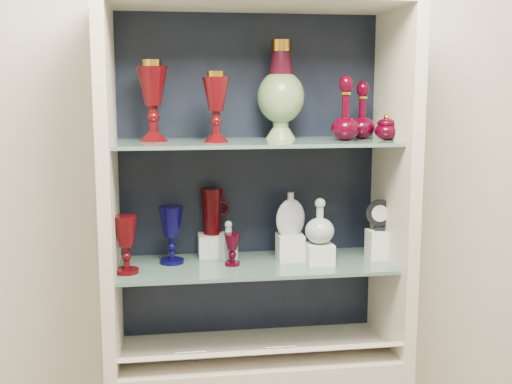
{
  "coord_description": "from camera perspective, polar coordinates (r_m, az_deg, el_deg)",
  "views": [
    {
      "loc": [
        -0.31,
        -0.56,
        1.64
      ],
      "look_at": [
        0.0,
        1.53,
        1.3
      ],
      "focal_mm": 45.0,
      "sensor_mm": 36.0,
      "label": 1
    }
  ],
  "objects": [
    {
      "name": "wall_back",
      "position": [
        2.34,
        -0.79,
        3.26
      ],
      "size": [
        3.5,
        0.02,
        2.8
      ],
      "primitive_type": "cube",
      "color": "beige",
      "rests_on": "ground"
    },
    {
      "name": "cabinet_back_panel",
      "position": [
        2.32,
        -0.69,
        1.35
      ],
      "size": [
        0.98,
        0.02,
        1.15
      ],
      "primitive_type": "cube",
      "color": "black",
      "rests_on": "cabinet_base"
    },
    {
      "name": "cabinet_side_left",
      "position": [
        2.12,
        -12.96,
        0.37
      ],
      "size": [
        0.04,
        0.4,
        1.15
      ],
      "primitive_type": "cube",
      "color": "beige",
      "rests_on": "cabinet_base"
    },
    {
      "name": "cabinet_side_right",
      "position": [
        2.25,
        12.16,
        0.91
      ],
      "size": [
        0.04,
        0.4,
        1.15
      ],
      "primitive_type": "cube",
      "color": "beige",
      "rests_on": "cabinet_base"
    },
    {
      "name": "cabinet_top_cap",
      "position": [
        2.13,
        0.0,
        16.71
      ],
      "size": [
        1.0,
        0.4,
        0.04
      ],
      "primitive_type": "cube",
      "color": "beige",
      "rests_on": "cabinet_side_left"
    },
    {
      "name": "shelf_lower",
      "position": [
        2.21,
        -0.08,
        -6.48
      ],
      "size": [
        0.92,
        0.34,
        0.01
      ],
      "primitive_type": "cube",
      "color": "slate",
      "rests_on": "cabinet_side_left"
    },
    {
      "name": "shelf_upper",
      "position": [
        2.14,
        -0.08,
        4.43
      ],
      "size": [
        0.92,
        0.34,
        0.01
      ],
      "primitive_type": "cube",
      "color": "slate",
      "rests_on": "cabinet_side_left"
    },
    {
      "name": "label_ledge",
      "position": [
        2.18,
        0.44,
        -14.1
      ],
      "size": [
        0.92,
        0.17,
        0.09
      ],
      "primitive_type": "cube",
      "rotation": [
        -0.44,
        0.0,
        0.0
      ],
      "color": "beige",
      "rests_on": "cabinet_base"
    },
    {
      "name": "label_card_0",
      "position": [
        2.15,
        -5.86,
        -14.02
      ],
      "size": [
        0.1,
        0.06,
        0.03
      ],
      "primitive_type": "cube",
      "rotation": [
        -0.44,
        0.0,
        0.0
      ],
      "color": "white",
      "rests_on": "label_ledge"
    },
    {
      "name": "label_card_1",
      "position": [
        2.18,
        2.05,
        -13.64
      ],
      "size": [
        0.1,
        0.06,
        0.03
      ],
      "primitive_type": "cube",
      "rotation": [
        -0.44,
        0.0,
        0.0
      ],
      "color": "white",
      "rests_on": "label_ledge"
    },
    {
      "name": "pedestal_lamp_left",
      "position": [
        2.13,
        -9.17,
        8.0
      ],
      "size": [
        0.11,
        0.11,
        0.26
      ],
      "primitive_type": null,
      "rotation": [
        0.0,
        0.0,
        0.11
      ],
      "color": "#4C070B",
      "rests_on": "shelf_upper"
    },
    {
      "name": "pedestal_lamp_right",
      "position": [
        2.07,
        -3.58,
        7.56
      ],
      "size": [
        0.1,
        0.1,
        0.23
      ],
      "primitive_type": null,
      "rotation": [
        0.0,
        0.0,
        0.22
      ],
      "color": "#4C070B",
      "rests_on": "shelf_upper"
    },
    {
      "name": "enamel_urn",
      "position": [
        2.2,
        2.23,
        9.05
      ],
      "size": [
        0.18,
        0.18,
        0.33
      ],
      "primitive_type": null,
      "rotation": [
        0.0,
        0.0,
        0.13
      ],
      "color": "#0F4D28",
      "rests_on": "shelf_upper"
    },
    {
      "name": "ruby_decanter_a",
      "position": [
        2.15,
        7.99,
        7.74
      ],
      "size": [
        0.12,
        0.12,
        0.24
      ],
      "primitive_type": null,
      "rotation": [
        0.0,
        0.0,
        -0.44
      ],
      "color": "#440011",
      "rests_on": "shelf_upper"
    },
    {
      "name": "ruby_decanter_b",
      "position": [
        2.24,
        9.43,
        7.34
      ],
      "size": [
        0.11,
        0.11,
        0.21
      ],
      "primitive_type": null,
      "rotation": [
        0.0,
        0.0,
        -0.32
      ],
      "color": "#440011",
      "rests_on": "shelf_upper"
    },
    {
      "name": "lidded_bowl",
      "position": [
        2.2,
        11.51,
        5.69
      ],
      "size": [
        0.09,
        0.09,
        0.09
      ],
      "primitive_type": null,
      "rotation": [
        0.0,
        0.0,
        0.14
      ],
      "color": "#440011",
      "rests_on": "shelf_upper"
    },
    {
      "name": "cobalt_goblet",
      "position": [
        2.21,
        -7.53,
        -3.81
      ],
      "size": [
        0.09,
        0.09,
        0.2
      ],
      "primitive_type": null,
      "rotation": [
        0.0,
        0.0,
        -0.13
      ],
      "color": "#070344",
      "rests_on": "shelf_lower"
    },
    {
      "name": "ruby_goblet_tall",
      "position": [
        2.11,
        -11.48,
        -4.61
      ],
      "size": [
        0.1,
        0.1,
        0.19
      ],
      "primitive_type": null,
      "rotation": [
        0.0,
        0.0,
        0.39
      ],
      "color": "#4C070B",
      "rests_on": "shelf_lower"
    },
    {
      "name": "ruby_goblet_small",
      "position": [
        2.17,
        -2.13,
        -5.13
      ],
      "size": [
        0.06,
        0.06,
        0.11
      ],
      "primitive_type": null,
      "rotation": [
        0.0,
        0.0,
        -0.12
      ],
      "color": "#440011",
      "rests_on": "shelf_lower"
    },
    {
      "name": "riser_ruby_pitcher",
      "position": [
        2.3,
        -3.89,
        -4.71
      ],
      "size": [
        0.1,
        0.1,
        0.08
      ],
      "primitive_type": "cube",
      "color": "silver",
      "rests_on": "shelf_lower"
    },
    {
      "name": "ruby_pitcher",
      "position": [
        2.27,
        -3.93,
        -1.72
      ],
      "size": [
        0.14,
        0.12,
        0.16
      ],
      "primitive_type": null,
      "rotation": [
        0.0,
        0.0,
        0.35
      ],
      "color": "#4C070B",
      "rests_on": "riser_ruby_pitcher"
    },
    {
      "name": "clear_square_bottle",
      "position": [
        2.22,
        -2.45,
        -4.36
      ],
      "size": [
        0.06,
        0.06,
        0.14
      ],
      "primitive_type": null,
      "rotation": [
        0.0,
        0.0,
        0.29
      ],
      "color": "#9FB0B7",
      "rests_on": "shelf_lower"
    },
    {
      "name": "riser_flat_flask",
      "position": [
        2.24,
        3.06,
        -4.91
      ],
      "size": [
        0.09,
        0.09,
        0.09
      ],
      "primitive_type": "cube",
      "color": "silver",
      "rests_on": "shelf_lower"
    },
    {
      "name": "flat_flask",
      "position": [
        2.22,
        3.09,
        -1.86
      ],
      "size": [
        0.12,
        0.07,
        0.15
      ],
      "primitive_type": null,
      "rotation": [
        0.0,
        0.0,
        0.26
      ],
      "color": "#B0BAC5",
      "rests_on": "riser_flat_flask"
    },
    {
      "name": "riser_clear_round_decanter",
      "position": [
        2.21,
        5.65,
        -5.47
      ],
      "size": [
        0.09,
        0.09,
        0.07
      ],
      "primitive_type": "cube",
      "color": "silver",
      "rests_on": "shelf_lower"
    },
    {
      "name": "clear_round_decanter",
      "position": [
        2.18,
        5.69,
        -2.68
      ],
      "size": [
        0.12,
        0.12,
        0.15
      ],
      "primitive_type": null,
      "rotation": [
        0.0,
        0.0,
        -0.3
      ],
      "color": "#9FB0B7",
      "rests_on": "riser_clear_round_decanter"
    },
    {
      "name": "riser_cameo_medallion",
      "position": [
        2.3,
        10.87,
        -4.6
      ],
      "size": [
        0.08,
        0.08,
        0.1
      ],
      "primitive_type": "cube",
      "color": "silver",
      "rests_on": "shelf_lower"
    },
    {
      "name": "cameo_medallion",
      "position": [
        2.28,
        10.95,
        -1.98
      ],
      "size": [
        0.1,
        0.05,
        0.11
      ],
      "primitive_type": null,
      "rotation": [
        0.0,
        0.0,
        -0.2
      ],
      "color": "black",
      "rests_on": "riser_cameo_medallion"
    }
  ]
}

